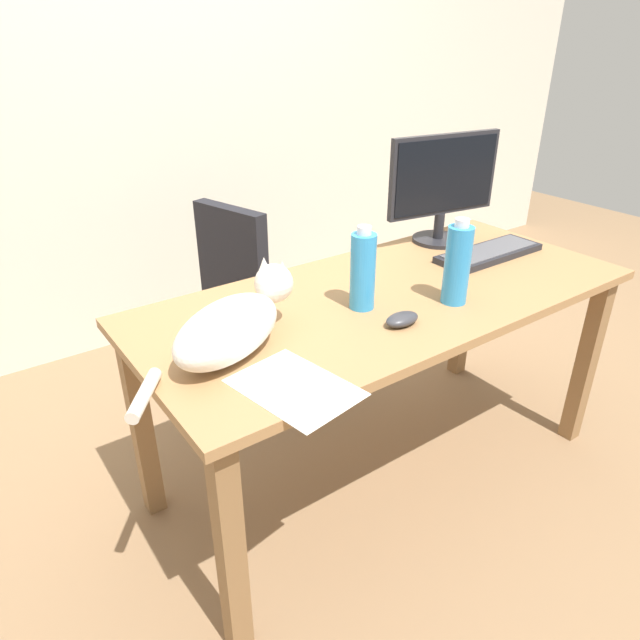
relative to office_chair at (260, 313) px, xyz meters
The scene contains 11 objects.
ground_plane 0.85m from the office_chair, 85.44° to the right, with size 8.00×8.00×0.00m, color #846647.
back_wall 1.23m from the office_chair, 85.71° to the left, with size 6.00×0.04×2.60m, color beige.
desk 0.81m from the office_chair, 85.44° to the right, with size 1.65×0.73×0.74m.
office_chair is the anchor object (origin of this frame).
monitor 0.95m from the office_chair, 42.63° to the right, with size 0.48×0.20×0.41m.
keyboard 1.01m from the office_chair, 51.60° to the right, with size 0.44×0.15×0.03m.
cat 1.06m from the office_chair, 123.05° to the right, with size 0.57×0.31×0.20m.
computer_mouse 1.02m from the office_chair, 93.68° to the right, with size 0.11×0.06×0.04m, color #333338.
paper_sheet 1.20m from the office_chair, 115.20° to the right, with size 0.21×0.30×0.00m, color white.
water_bottle 1.06m from the office_chair, 79.26° to the right, with size 0.08×0.08×0.27m.
spray_bottle 0.93m from the office_chair, 95.85° to the right, with size 0.08×0.08×0.26m.
Camera 1 is at (-1.15, -1.22, 1.50)m, focal length 31.89 mm.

